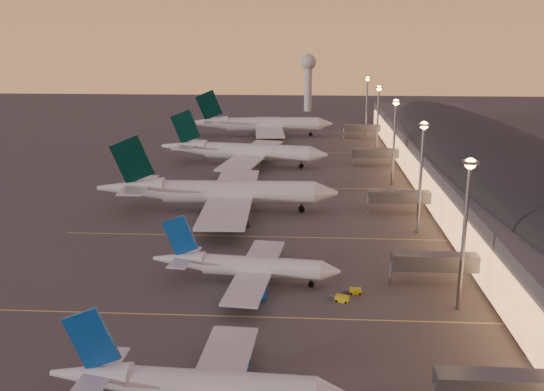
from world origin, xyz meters
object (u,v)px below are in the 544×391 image
at_px(airliner_narrow_north, 245,266).
at_px(airliner_wide_mid, 243,152).
at_px(radar_tower, 308,73).
at_px(airliner_wide_near, 218,192).
at_px(baggage_tug_d, 353,291).
at_px(airliner_wide_far, 260,124).
at_px(baggage_tug_c, 340,298).
at_px(airliner_narrow_south, 196,386).

xyz_separation_m(airliner_narrow_north, airliner_wide_mid, (-11.21, 101.09, 1.63)).
bearing_deg(radar_tower, airliner_wide_near, -96.25).
relative_size(airliner_wide_mid, baggage_tug_d, 18.26).
distance_m(radar_tower, baggage_tug_d, 255.84).
distance_m(airliner_narrow_north, airliner_wide_near, 47.06).
height_order(airliner_wide_far, radar_tower, radar_tower).
bearing_deg(airliner_wide_mid, radar_tower, 90.83).
relative_size(airliner_wide_far, baggage_tug_c, 17.59).
relative_size(airliner_wide_mid, baggage_tug_c, 16.19).
distance_m(airliner_narrow_south, radar_tower, 291.43).
distance_m(airliner_wide_near, airliner_wide_mid, 55.57).
bearing_deg(baggage_tug_d, radar_tower, 94.76).
bearing_deg(airliner_wide_far, airliner_wide_mid, -96.47).
bearing_deg(airliner_narrow_south, airliner_wide_near, 99.50).
bearing_deg(airliner_narrow_south, airliner_wide_far, 95.17).
bearing_deg(baggage_tug_d, airliner_wide_near, 125.34).
bearing_deg(airliner_wide_near, airliner_wide_mid, 87.91).
distance_m(airliner_narrow_north, radar_tower, 252.13).
distance_m(airliner_wide_mid, airliner_wide_far, 60.31).
xyz_separation_m(radar_tower, baggage_tug_c, (6.30, -258.04, -21.41)).
xyz_separation_m(airliner_wide_far, baggage_tug_c, (26.96, -168.22, -4.84)).
bearing_deg(airliner_narrow_south, radar_tower, 90.40).
distance_m(airliner_wide_far, baggage_tug_c, 170.43).
relative_size(airliner_wide_mid, airliner_wide_far, 0.92).
relative_size(airliner_wide_mid, radar_tower, 1.82).
height_order(airliner_narrow_south, airliner_wide_mid, airliner_wide_mid).
xyz_separation_m(airliner_wide_near, baggage_tug_c, (28.81, -52.36, -4.67)).
relative_size(airliner_narrow_south, airliner_narrow_north, 1.05).
bearing_deg(airliner_narrow_south, airliner_narrow_north, 90.09).
relative_size(radar_tower, baggage_tug_c, 8.87).
xyz_separation_m(airliner_narrow_north, baggage_tug_d, (19.61, -3.58, -2.82)).
xyz_separation_m(airliner_narrow_south, baggage_tug_c, (18.97, 32.52, -2.95)).
height_order(airliner_narrow_south, baggage_tug_c, airliner_narrow_south).
xyz_separation_m(airliner_narrow_south, radar_tower, (12.68, 290.56, 18.46)).
height_order(airliner_narrow_north, airliner_wide_near, airliner_wide_near).
height_order(airliner_wide_near, airliner_wide_mid, airliner_wide_near).
xyz_separation_m(airliner_narrow_north, baggage_tug_c, (17.05, -6.83, -2.79)).
height_order(airliner_wide_far, baggage_tug_d, airliner_wide_far).
height_order(radar_tower, baggage_tug_d, radar_tower).
bearing_deg(airliner_narrow_north, airliner_wide_far, 99.21).
bearing_deg(airliner_narrow_south, airliner_wide_mid, 96.68).
distance_m(airliner_wide_mid, radar_tower, 152.66).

